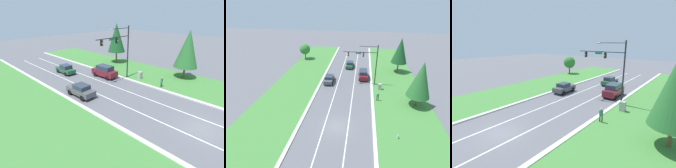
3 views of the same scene
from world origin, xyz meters
TOP-DOWN VIEW (x-y plane):
  - ground_plane at (0.00, 0.00)m, footprint 160.00×160.00m
  - curb_strip_right at (5.65, 0.00)m, footprint 0.50×90.00m
  - curb_strip_left at (-5.65, 0.00)m, footprint 0.50×90.00m
  - grass_verge_right at (10.90, 0.00)m, footprint 10.00×90.00m
  - grass_verge_left at (-10.90, 0.00)m, footprint 10.00×90.00m
  - lane_stripe_inner_left at (-1.80, 0.00)m, footprint 0.14×81.00m
  - lane_stripe_inner_right at (1.80, 0.00)m, footprint 0.14×81.00m
  - traffic_signal_mast at (4.39, 14.85)m, footprint 7.10×0.41m
  - graphite_sedan at (-3.84, 14.73)m, footprint 2.08×4.51m
  - burgundy_suv at (3.77, 17.97)m, footprint 2.24×4.84m
  - forest_sedan at (0.02, 24.74)m, footprint 2.03×4.49m
  - utility_cabinet at (7.25, 12.78)m, footprint 0.70×0.60m
  - pedestrian at (6.55, 8.24)m, footprint 0.41×0.27m
  - fire_hydrant at (8.76, -1.30)m, footprint 0.34×0.20m
  - conifer_near_right_tree at (13.18, 7.62)m, footprint 3.91×3.91m
  - oak_near_left_tree at (-14.17, 29.93)m, footprint 3.14×3.14m
  - conifer_far_right_tree at (12.40, 23.09)m, footprint 3.82×3.82m

SIDE VIEW (x-z plane):
  - ground_plane at x=0.00m, z-range 0.00..0.00m
  - lane_stripe_inner_left at x=-1.80m, z-range 0.00..0.01m
  - lane_stripe_inner_right at x=1.80m, z-range 0.00..0.01m
  - grass_verge_right at x=10.90m, z-range 0.00..0.08m
  - grass_verge_left at x=-10.90m, z-range 0.00..0.08m
  - curb_strip_right at x=5.65m, z-range 0.00..0.15m
  - curb_strip_left at x=-5.65m, z-range 0.00..0.15m
  - fire_hydrant at x=8.76m, z-range -0.01..0.69m
  - utility_cabinet at x=7.25m, z-range 0.00..1.33m
  - forest_sedan at x=0.02m, z-range 0.00..1.70m
  - graphite_sedan at x=-3.84m, z-range 0.02..1.75m
  - pedestrian at x=6.55m, z-range 0.09..1.78m
  - burgundy_suv at x=3.77m, z-range 0.03..2.15m
  - oak_near_left_tree at x=-14.17m, z-range 0.75..5.42m
  - conifer_near_right_tree at x=13.18m, z-range 0.99..9.25m
  - conifer_far_right_tree at x=12.40m, z-range 1.28..9.96m
  - traffic_signal_mast at x=4.39m, z-range 1.38..10.25m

